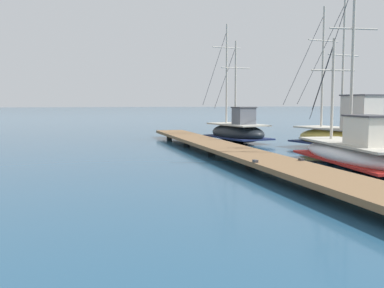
% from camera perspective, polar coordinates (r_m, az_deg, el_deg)
% --- Properties ---
extents(floating_dock, '(2.19, 23.38, 0.53)m').
position_cam_1_polar(floating_dock, '(18.39, 4.78, -0.67)').
color(floating_dock, brown).
rests_on(floating_dock, ground).
extents(fishing_boat_0, '(2.85, 6.71, 6.92)m').
position_cam_1_polar(fishing_boat_0, '(25.45, 5.95, 1.70)').
color(fishing_boat_0, black).
rests_on(fishing_boat_0, ground).
extents(fishing_boat_2, '(2.84, 7.17, 7.12)m').
position_cam_1_polar(fishing_boat_2, '(16.68, 20.52, -0.86)').
color(fishing_boat_2, silver).
rests_on(fishing_boat_2, ground).
extents(fishing_boat_3, '(3.07, 7.98, 7.31)m').
position_cam_1_polar(fishing_boat_3, '(21.98, 19.58, 1.12)').
color(fishing_boat_3, gold).
rests_on(fishing_boat_3, ground).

